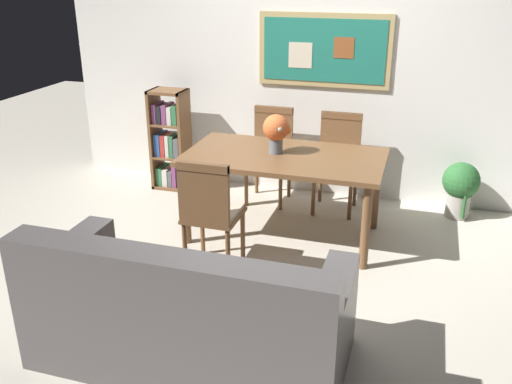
% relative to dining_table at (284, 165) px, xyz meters
% --- Properties ---
extents(ground_plane, '(12.00, 12.00, 0.00)m').
position_rel_dining_table_xyz_m(ground_plane, '(0.05, -0.58, -0.64)').
color(ground_plane, beige).
extents(wall_back_with_painting, '(5.20, 0.14, 2.60)m').
position_rel_dining_table_xyz_m(wall_back_with_painting, '(0.05, 1.12, 0.66)').
color(wall_back_with_painting, silver).
rests_on(wall_back_with_painting, ground_plane).
extents(dining_table, '(1.63, 0.91, 0.73)m').
position_rel_dining_table_xyz_m(dining_table, '(0.00, 0.00, 0.00)').
color(dining_table, brown).
rests_on(dining_table, ground_plane).
extents(dining_chair_near_left, '(0.40, 0.41, 0.91)m').
position_rel_dining_table_xyz_m(dining_chair_near_left, '(-0.36, -0.77, -0.10)').
color(dining_chair_near_left, brown).
rests_on(dining_chair_near_left, ground_plane).
extents(dining_chair_far_right, '(0.40, 0.41, 0.91)m').
position_rel_dining_table_xyz_m(dining_chair_far_right, '(0.33, 0.73, -0.10)').
color(dining_chair_far_right, brown).
rests_on(dining_chair_far_right, ground_plane).
extents(dining_chair_far_left, '(0.40, 0.41, 0.91)m').
position_rel_dining_table_xyz_m(dining_chair_far_left, '(-0.33, 0.77, -0.10)').
color(dining_chair_far_left, brown).
rests_on(dining_chair_far_left, ground_plane).
extents(leather_couch, '(1.80, 0.84, 0.84)m').
position_rel_dining_table_xyz_m(leather_couch, '(-0.11, -1.77, -0.33)').
color(leather_couch, '#514C4C').
rests_on(leather_couch, ground_plane).
extents(bookshelf, '(0.36, 0.28, 1.03)m').
position_rel_dining_table_xyz_m(bookshelf, '(-1.40, 0.76, -0.16)').
color(bookshelf, brown).
rests_on(bookshelf, ground_plane).
extents(potted_ivy, '(0.33, 0.33, 0.52)m').
position_rel_dining_table_xyz_m(potted_ivy, '(1.45, 0.85, -0.34)').
color(potted_ivy, '#B2ADA3').
rests_on(potted_ivy, ground_plane).
extents(flower_vase, '(0.23, 0.22, 0.33)m').
position_rel_dining_table_xyz_m(flower_vase, '(-0.08, 0.03, 0.28)').
color(flower_vase, slate).
rests_on(flower_vase, dining_table).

